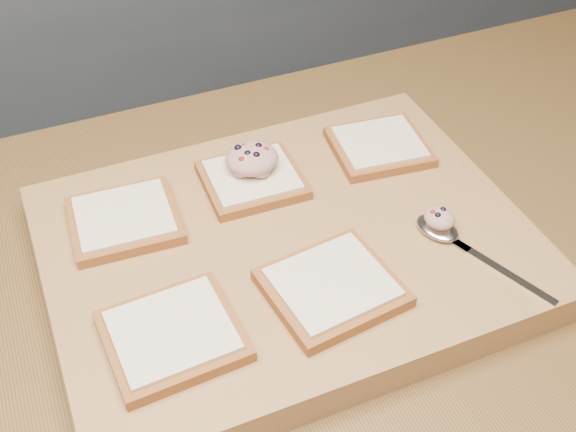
% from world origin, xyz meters
% --- Properties ---
extents(back_counter, '(3.60, 0.62, 0.94)m').
position_xyz_m(back_counter, '(0.00, 1.43, 0.47)').
color(back_counter, slate).
rests_on(back_counter, ground).
extents(cutting_board, '(0.50, 0.38, 0.04)m').
position_xyz_m(cutting_board, '(0.01, 0.04, 0.92)').
color(cutting_board, tan).
rests_on(cutting_board, island_counter).
extents(bread_far_left, '(0.12, 0.11, 0.02)m').
position_xyz_m(bread_far_left, '(-0.14, 0.13, 0.95)').
color(bread_far_left, '#995927').
rests_on(bread_far_left, cutting_board).
extents(bread_far_center, '(0.11, 0.10, 0.02)m').
position_xyz_m(bread_far_center, '(0.01, 0.14, 0.95)').
color(bread_far_center, '#995927').
rests_on(bread_far_center, cutting_board).
extents(bread_far_right, '(0.12, 0.11, 0.02)m').
position_xyz_m(bread_far_right, '(0.17, 0.14, 0.95)').
color(bread_far_right, '#995927').
rests_on(bread_far_right, cutting_board).
extents(bread_near_left, '(0.13, 0.12, 0.02)m').
position_xyz_m(bread_near_left, '(-0.14, -0.04, 0.95)').
color(bread_near_left, '#995927').
rests_on(bread_near_left, cutting_board).
extents(bread_near_center, '(0.13, 0.12, 0.02)m').
position_xyz_m(bread_near_center, '(0.02, -0.05, 0.95)').
color(bread_near_center, '#995927').
rests_on(bread_near_center, cutting_board).
extents(tuna_salad_dollop, '(0.06, 0.06, 0.03)m').
position_xyz_m(tuna_salad_dollop, '(0.01, 0.15, 0.97)').
color(tuna_salad_dollop, tan).
rests_on(tuna_salad_dollop, bread_far_center).
extents(spoon, '(0.08, 0.16, 0.01)m').
position_xyz_m(spoon, '(0.17, -0.02, 0.95)').
color(spoon, silver).
rests_on(spoon, cutting_board).
extents(spoon_salad, '(0.03, 0.03, 0.02)m').
position_xyz_m(spoon_salad, '(0.16, -0.01, 0.96)').
color(spoon_salad, tan).
rests_on(spoon_salad, spoon).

